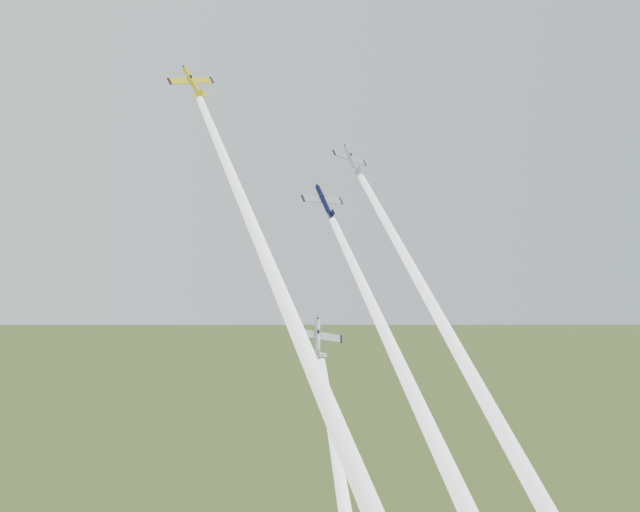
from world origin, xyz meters
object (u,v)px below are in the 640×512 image
Objects in this scene: plane_yellow at (193,82)px; plane_silver_low at (318,338)px; plane_silver_right at (351,160)px; plane_navy at (324,202)px.

plane_silver_low is at bearing -68.35° from plane_yellow.
plane_silver_low is at bearing -149.05° from plane_silver_right.
plane_silver_right is 1.00× the size of plane_silver_low.
plane_silver_right is at bearing 59.81° from plane_silver_low.
plane_silver_right reaches higher than plane_silver_low.
plane_navy is 1.06× the size of plane_silver_low.
plane_yellow reaches higher than plane_silver_low.
plane_silver_low is (-11.51, -12.38, -24.39)m from plane_silver_right.
plane_yellow is 1.06× the size of plane_silver_low.
plane_yellow is 24.64m from plane_navy.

